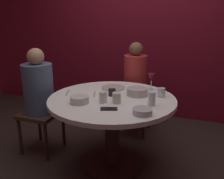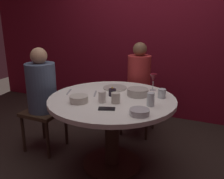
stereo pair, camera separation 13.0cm
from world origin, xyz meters
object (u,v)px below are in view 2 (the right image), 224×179
dining_table (112,114)px  cup_near_candle (162,93)px  cell_phone (107,109)px  bowl_small_white (138,92)px  cup_center_front (102,97)px  seated_diner_left (42,89)px  seated_diner_back (139,79)px  candle_holder (112,92)px  bowl_serving_large (139,112)px  cup_by_left_diner (151,99)px  cup_by_right_diner (116,98)px  wine_glass (153,78)px  bowl_salad_center (79,99)px  dinner_plate (115,88)px

dining_table → cup_near_candle: bearing=23.2°
cell_phone → bowl_small_white: bowl_small_white is taller
cup_center_front → seated_diner_left: bearing=169.3°
seated_diner_back → candle_holder: 0.78m
cell_phone → cup_near_candle: cup_near_candle is taller
seated_diner_left → seated_diner_back: (0.84, 0.83, 0.00)m
dining_table → seated_diner_back: 0.85m
cell_phone → seated_diner_left: bearing=52.0°
bowl_serving_large → cup_by_left_diner: bearing=83.6°
seated_diner_left → cup_center_front: seated_diner_left is taller
cup_near_candle → cup_by_right_diner: bearing=-137.9°
dining_table → cup_by_left_diner: (0.40, -0.07, 0.23)m
bowl_serving_large → seated_diner_back: bearing=108.1°
seated_diner_back → bowl_serving_large: size_ratio=7.51×
wine_glass → bowl_salad_center: size_ratio=1.05×
cup_by_left_diner → cup_by_right_diner: bearing=-170.0°
candle_holder → cup_by_left_diner: cup_by_left_diner is taller
wine_glass → cup_near_candle: wine_glass is taller
dining_table → candle_holder: bearing=110.6°
candle_holder → cup_near_candle: size_ratio=1.04×
bowl_salad_center → cup_by_left_diner: size_ratio=1.42×
wine_glass → candle_holder: bearing=-133.0°
seated_diner_left → seated_diner_back: seated_diner_back is taller
seated_diner_back → cup_near_candle: 0.78m
cup_near_candle → cup_by_right_diner: size_ratio=0.91×
wine_glass → dinner_plate: 0.42m
dining_table → seated_diner_left: seated_diner_left is taller
seated_diner_back → cup_by_right_diner: 0.96m
seated_diner_left → cell_phone: bearing=-17.6°
seated_diner_back → bowl_salad_center: (-0.22, -1.08, 0.04)m
candle_holder → bowl_small_white: candle_holder is taller
wine_glass → cell_phone: size_ratio=1.26×
bowl_salad_center → dinner_plate: bearing=77.0°
candle_holder → cup_by_left_diner: bearing=-16.4°
cup_by_right_diner → seated_diner_left: bearing=172.5°
seated_diner_left → bowl_small_white: size_ratio=5.69×
wine_glass → bowl_serving_large: (0.08, -0.69, -0.10)m
wine_glass → cup_center_front: 0.64m
bowl_salad_center → cup_by_right_diner: size_ratio=1.77×
bowl_small_white → cup_near_candle: 0.23m
bowl_salad_center → cup_by_left_diner: 0.64m
bowl_small_white → cup_by_left_diner: cup_by_left_diner is taller
bowl_serving_large → cup_near_candle: size_ratio=1.82×
wine_glass → dining_table: bearing=-127.2°
bowl_small_white → cell_phone: bearing=-105.1°
seated_diner_left → cup_by_left_diner: (1.24, -0.07, 0.08)m
seated_diner_back → dinner_plate: 0.55m
dining_table → seated_diner_left: bearing=180.0°
seated_diner_left → cup_by_right_diner: seated_diner_left is taller
cup_center_front → candle_holder: bearing=87.6°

